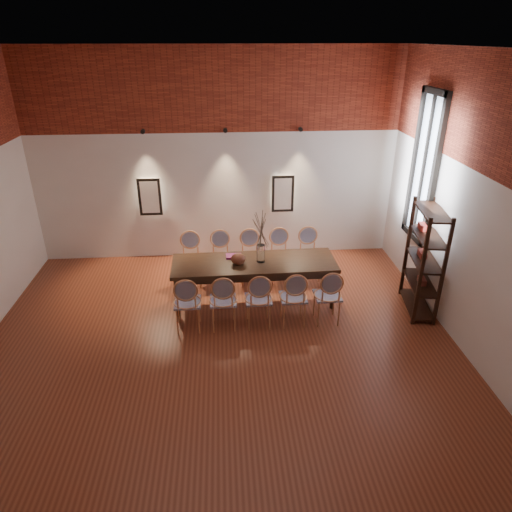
{
  "coord_description": "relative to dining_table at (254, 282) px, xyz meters",
  "views": [
    {
      "loc": [
        0.11,
        -5.16,
        4.13
      ],
      "look_at": [
        0.59,
        1.17,
        1.05
      ],
      "focal_mm": 32.0,
      "sensor_mm": 36.0,
      "label": 1
    }
  ],
  "objects": [
    {
      "name": "niche_right",
      "position": [
        0.71,
        1.88,
        0.93
      ],
      "size": [
        0.36,
        0.06,
        0.66
      ],
      "primitive_type": "cube",
      "color": "#FFEAC6",
      "rests_on": "wall_back"
    },
    {
      "name": "window_frame",
      "position": [
        2.85,
        0.43,
        1.77
      ],
      "size": [
        0.08,
        0.9,
        2.5
      ],
      "primitive_type": "cube",
      "color": "black",
      "rests_on": "wall_right"
    },
    {
      "name": "chair_near_b",
      "position": [
        -0.53,
        -0.73,
        0.09
      ],
      "size": [
        0.45,
        0.45,
        0.94
      ],
      "primitive_type": null,
      "rotation": [
        0.0,
        0.0,
        0.02
      ],
      "color": "tan",
      "rests_on": "floor"
    },
    {
      "name": "spot_fixture_left",
      "position": [
        -1.89,
        1.85,
        2.17
      ],
      "size": [
        0.08,
        0.1,
        0.08
      ],
      "primitive_type": "cylinder",
      "rotation": [
        1.57,
        0.0,
        0.0
      ],
      "color": "black",
      "rests_on": "wall_back"
    },
    {
      "name": "shelving_rack",
      "position": [
        2.69,
        -0.45,
        0.53
      ],
      "size": [
        0.53,
        1.05,
        1.8
      ],
      "primitive_type": null,
      "rotation": [
        0.0,
        0.0,
        -0.15
      ],
      "color": "black",
      "rests_on": "floor"
    },
    {
      "name": "wall_front",
      "position": [
        -0.59,
        -5.12,
        1.62
      ],
      "size": [
        7.0,
        0.1,
        4.0
      ],
      "primitive_type": "cube",
      "color": "silver",
      "rests_on": "ground"
    },
    {
      "name": "wall_back",
      "position": [
        -0.59,
        1.98,
        1.62
      ],
      "size": [
        7.0,
        0.1,
        4.0
      ],
      "primitive_type": "cube",
      "color": "silver",
      "rests_on": "ground"
    },
    {
      "name": "floor",
      "position": [
        -0.59,
        -1.57,
        -0.39
      ],
      "size": [
        7.0,
        7.0,
        0.02
      ],
      "primitive_type": "cube",
      "color": "brown",
      "rests_on": "ground"
    },
    {
      "name": "brick_band_back",
      "position": [
        -0.59,
        1.91,
        2.88
      ],
      "size": [
        7.0,
        0.02,
        1.5
      ],
      "primitive_type": "cube",
      "color": "maroon",
      "rests_on": "ground"
    },
    {
      "name": "chair_near_c",
      "position": [
        0.01,
        -0.72,
        0.09
      ],
      "size": [
        0.45,
        0.45,
        0.94
      ],
      "primitive_type": null,
      "rotation": [
        0.0,
        0.0,
        0.02
      ],
      "color": "tan",
      "rests_on": "floor"
    },
    {
      "name": "dining_table",
      "position": [
        0.0,
        0.0,
        0.0
      ],
      "size": [
        2.73,
        0.92,
        0.75
      ],
      "primitive_type": "cube",
      "rotation": [
        0.0,
        0.0,
        0.02
      ],
      "color": "#372012",
      "rests_on": "floor"
    },
    {
      "name": "spot_fixture_right",
      "position": [
        1.01,
        1.85,
        2.17
      ],
      "size": [
        0.08,
        0.1,
        0.08
      ],
      "primitive_type": "cylinder",
      "rotation": [
        1.57,
        0.0,
        0.0
      ],
      "color": "black",
      "rests_on": "wall_back"
    },
    {
      "name": "book",
      "position": [
        -0.33,
        0.21,
        0.39
      ],
      "size": [
        0.26,
        0.18,
        0.03
      ],
      "primitive_type": "cube",
      "rotation": [
        0.0,
        0.0,
        0.02
      ],
      "color": "#8E2066",
      "rests_on": "dining_table"
    },
    {
      "name": "chair_far_c",
      "position": [
        -0.01,
        0.72,
        0.09
      ],
      "size": [
        0.45,
        0.45,
        0.94
      ],
      "primitive_type": null,
      "rotation": [
        0.0,
        0.0,
        3.16
      ],
      "color": "tan",
      "rests_on": "floor"
    },
    {
      "name": "wall_right",
      "position": [
        2.96,
        -1.57,
        1.62
      ],
      "size": [
        0.1,
        7.0,
        4.0
      ],
      "primitive_type": "cube",
      "color": "silver",
      "rests_on": "ground"
    },
    {
      "name": "spot_fixture_mid",
      "position": [
        -0.39,
        1.85,
        2.17
      ],
      "size": [
        0.08,
        0.1,
        0.08
      ],
      "primitive_type": "cylinder",
      "rotation": [
        1.57,
        0.0,
        0.0
      ],
      "color": "black",
      "rests_on": "wall_back"
    },
    {
      "name": "window_mullion",
      "position": [
        2.85,
        0.43,
        1.77
      ],
      "size": [
        0.06,
        0.06,
        2.4
      ],
      "primitive_type": "cube",
      "color": "black",
      "rests_on": "wall_right"
    },
    {
      "name": "brick_band_front",
      "position": [
        -0.59,
        -5.05,
        2.88
      ],
      "size": [
        7.0,
        0.02,
        1.5
      ],
      "primitive_type": "cube",
      "color": "maroon",
      "rests_on": "ground"
    },
    {
      "name": "bowl",
      "position": [
        -0.26,
        -0.05,
        0.46
      ],
      "size": [
        0.24,
        0.24,
        0.18
      ],
      "primitive_type": "ellipsoid",
      "color": "brown",
      "rests_on": "dining_table"
    },
    {
      "name": "ceiling",
      "position": [
        -0.59,
        -1.57,
        3.63
      ],
      "size": [
        7.0,
        7.0,
        0.02
      ],
      "primitive_type": "cube",
      "color": "silver",
      "rests_on": "ground"
    },
    {
      "name": "chair_near_d",
      "position": [
        0.55,
        -0.71,
        0.09
      ],
      "size": [
        0.45,
        0.45,
        0.94
      ],
      "primitive_type": null,
      "rotation": [
        0.0,
        0.0,
        0.02
      ],
      "color": "tan",
      "rests_on": "floor"
    },
    {
      "name": "chair_far_e",
      "position": [
        1.07,
        0.73,
        0.09
      ],
      "size": [
        0.45,
        0.45,
        0.94
      ],
      "primitive_type": null,
      "rotation": [
        0.0,
        0.0,
        3.16
      ],
      "color": "tan",
      "rests_on": "floor"
    },
    {
      "name": "niche_left",
      "position": [
        -1.89,
        1.88,
        0.93
      ],
      "size": [
        0.36,
        0.06,
        0.66
      ],
      "primitive_type": "cube",
      "color": "#FFEAC6",
      "rests_on": "wall_back"
    },
    {
      "name": "window_glass",
      "position": [
        2.87,
        0.43,
        1.77
      ],
      "size": [
        0.02,
        0.78,
        2.38
      ],
      "primitive_type": "cube",
      "color": "silver",
      "rests_on": "wall_right"
    },
    {
      "name": "chair_far_d",
      "position": [
        0.53,
        0.73,
        0.09
      ],
      "size": [
        0.45,
        0.45,
        0.94
      ],
      "primitive_type": null,
      "rotation": [
        0.0,
        0.0,
        3.16
      ],
      "color": "tan",
      "rests_on": "floor"
    },
    {
      "name": "chair_far_b",
      "position": [
        -0.55,
        0.71,
        0.09
      ],
      "size": [
        0.45,
        0.45,
        0.94
      ],
      "primitive_type": null,
      "rotation": [
        0.0,
        0.0,
        3.16
      ],
      "color": "tan",
      "rests_on": "floor"
    },
    {
      "name": "chair_near_e",
      "position": [
        1.1,
        -0.7,
        0.09
      ],
      "size": [
        0.45,
        0.45,
        0.94
      ],
      "primitive_type": null,
      "rotation": [
        0.0,
        0.0,
        0.02
      ],
      "color": "tan",
      "rests_on": "floor"
    },
    {
      "name": "dried_branches",
      "position": [
        0.11,
        0.0,
        0.98
      ],
      "size": [
        0.5,
        0.5,
        0.7
      ],
      "primitive_type": null,
      "color": "#493E2F",
      "rests_on": "vase"
    },
    {
      "name": "chair_near_a",
      "position": [
        -1.07,
        -0.73,
        0.09
      ],
      "size": [
        0.45,
        0.45,
        0.94
      ],
      "primitive_type": null,
      "rotation": [
        0.0,
        0.0,
        0.02
      ],
      "color": "tan",
      "rests_on": "floor"
    },
    {
      "name": "vase",
      "position": [
        0.11,
        0.0,
        0.53
      ],
      "size": [
        0.14,
        0.14,
        0.3
      ],
      "primitive_type": "cylinder",
      "color": "silver",
      "rests_on": "dining_table"
    },
    {
      "name": "chair_far_a",
      "position": [
        -1.1,
        0.7,
        0.09
      ],
      "size": [
        0.45,
        0.45,
        0.94
      ],
      "primitive_type": null,
      "rotation": [
        0.0,
        0.0,
        3.16
      ],
      "color": "tan",
      "rests_on": "floor"
    }
  ]
}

